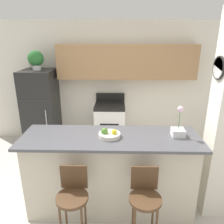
# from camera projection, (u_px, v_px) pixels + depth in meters

# --- Properties ---
(ground_plane) EXTENTS (14.00, 14.00, 0.00)m
(ground_plane) POSITION_uv_depth(u_px,v_px,m) (111.00, 206.00, 3.03)
(ground_plane) COLOR beige
(wall_back) EXTENTS (5.60, 0.38, 2.55)m
(wall_back) POSITION_uv_depth(u_px,v_px,m) (119.00, 75.00, 4.58)
(wall_back) COLOR silver
(wall_back) RESTS_ON ground_plane
(counter_bar) EXTENTS (2.21, 0.71, 1.06)m
(counter_bar) POSITION_uv_depth(u_px,v_px,m) (110.00, 173.00, 2.86)
(counter_bar) COLOR beige
(counter_bar) RESTS_ON ground_plane
(refrigerator) EXTENTS (0.64, 0.70, 1.61)m
(refrigerator) POSITION_uv_depth(u_px,v_px,m) (41.00, 109.00, 4.53)
(refrigerator) COLOR black
(refrigerator) RESTS_ON ground_plane
(stove_range) EXTENTS (0.62, 0.64, 1.07)m
(stove_range) POSITION_uv_depth(u_px,v_px,m) (110.00, 124.00, 4.65)
(stove_range) COLOR white
(stove_range) RESTS_ON ground_plane
(bar_stool_left) EXTENTS (0.34, 0.34, 0.94)m
(bar_stool_left) POSITION_uv_depth(u_px,v_px,m) (73.00, 197.00, 2.31)
(bar_stool_left) COLOR #4C331E
(bar_stool_left) RESTS_ON ground_plane
(bar_stool_right) EXTENTS (0.34, 0.34, 0.94)m
(bar_stool_right) POSITION_uv_depth(u_px,v_px,m) (145.00, 199.00, 2.29)
(bar_stool_right) COLOR #4C331E
(bar_stool_right) RESTS_ON ground_plane
(potted_plant_on_fridge) EXTENTS (0.30, 0.30, 0.37)m
(potted_plant_on_fridge) POSITION_uv_depth(u_px,v_px,m) (36.00, 59.00, 4.20)
(potted_plant_on_fridge) COLOR silver
(potted_plant_on_fridge) RESTS_ON refrigerator
(orchid_vase) EXTENTS (0.15, 0.15, 0.39)m
(orchid_vase) POSITION_uv_depth(u_px,v_px,m) (178.00, 129.00, 2.67)
(orchid_vase) COLOR white
(orchid_vase) RESTS_ON counter_bar
(fruit_bowl) EXTENTS (0.27, 0.27, 0.12)m
(fruit_bowl) POSITION_uv_depth(u_px,v_px,m) (109.00, 134.00, 2.66)
(fruit_bowl) COLOR silver
(fruit_bowl) RESTS_ON counter_bar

